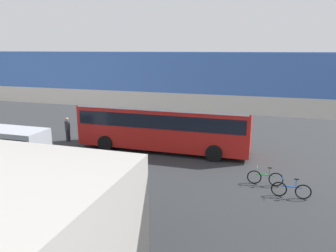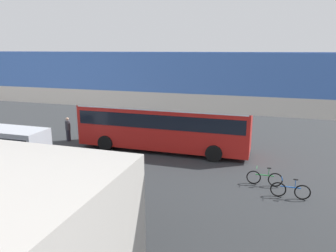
# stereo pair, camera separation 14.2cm
# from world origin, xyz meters

# --- Properties ---
(ground) EXTENTS (80.00, 80.00, 0.00)m
(ground) POSITION_xyz_m (0.00, 0.00, 0.00)
(ground) COLOR #2D3033
(city_bus) EXTENTS (11.54, 2.85, 3.15)m
(city_bus) POSITION_xyz_m (-0.31, 0.01, 1.88)
(city_bus) COLOR red
(city_bus) RESTS_ON ground
(parked_van) EXTENTS (4.80, 2.17, 2.05)m
(parked_van) POSITION_xyz_m (7.98, 4.89, 1.18)
(parked_van) COLOR #B7BCC6
(parked_van) RESTS_ON ground
(bicycle_green) EXTENTS (1.77, 0.44, 0.96)m
(bicycle_green) POSITION_xyz_m (-7.00, 3.99, 0.37)
(bicycle_green) COLOR black
(bicycle_green) RESTS_ON ground
(bicycle_blue) EXTENTS (1.77, 0.44, 0.96)m
(bicycle_blue) POSITION_xyz_m (-8.16, 5.12, 0.37)
(bicycle_blue) COLOR black
(bicycle_blue) RESTS_ON ground
(pedestrian) EXTENTS (0.38, 0.38, 1.79)m
(pedestrian) POSITION_xyz_m (7.13, 0.03, 0.89)
(pedestrian) COLOR #2D2D38
(pedestrian) RESTS_ON ground
(lane_dash_leftmost) EXTENTS (2.00, 0.20, 0.01)m
(lane_dash_leftmost) POSITION_xyz_m (-4.00, -2.87, 0.00)
(lane_dash_leftmost) COLOR silver
(lane_dash_leftmost) RESTS_ON ground
(lane_dash_left) EXTENTS (2.00, 0.20, 0.01)m
(lane_dash_left) POSITION_xyz_m (0.00, -2.87, 0.00)
(lane_dash_left) COLOR silver
(lane_dash_left) RESTS_ON ground
(lane_dash_centre) EXTENTS (2.00, 0.20, 0.01)m
(lane_dash_centre) POSITION_xyz_m (4.00, -2.87, 0.00)
(lane_dash_centre) COLOR silver
(lane_dash_centre) RESTS_ON ground
(pedestrian_overpass) EXTENTS (27.94, 2.60, 6.61)m
(pedestrian_overpass) POSITION_xyz_m (0.00, 9.90, 4.89)
(pedestrian_overpass) COLOR #B2ADA5
(pedestrian_overpass) RESTS_ON ground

